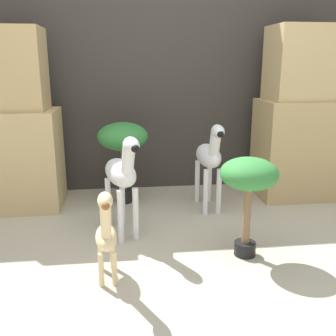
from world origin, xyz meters
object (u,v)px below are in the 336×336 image
at_px(zebra_left, 122,174).
at_px(potted_palm_front, 123,140).
at_px(zebra_right, 210,157).
at_px(potted_palm_back, 249,180).
at_px(giraffe_figurine, 106,233).

distance_m(zebra_left, potted_palm_front, 0.64).
relative_size(zebra_right, potted_palm_back, 1.17).
bearing_deg(giraffe_figurine, potted_palm_front, 84.98).
distance_m(zebra_right, giraffe_figurine, 1.25).
bearing_deg(potted_palm_back, zebra_left, 151.91).
xyz_separation_m(zebra_right, potted_palm_back, (0.05, -0.78, 0.05)).
distance_m(zebra_right, potted_palm_front, 0.70).
bearing_deg(potted_palm_front, zebra_right, -19.37).
relative_size(zebra_right, potted_palm_front, 1.06).
bearing_deg(potted_palm_front, zebra_left, -91.37).
bearing_deg(zebra_left, potted_palm_front, 88.63).
distance_m(giraffe_figurine, potted_palm_front, 1.24).
height_order(giraffe_figurine, potted_palm_front, potted_palm_front).
bearing_deg(zebra_right, potted_palm_front, 160.63).
bearing_deg(zebra_right, giraffe_figurine, -127.88).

